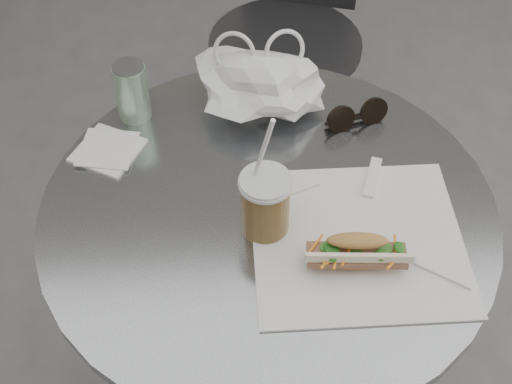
{
  "coord_description": "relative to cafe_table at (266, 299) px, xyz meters",
  "views": [
    {
      "loc": [
        -0.07,
        -0.56,
        1.63
      ],
      "look_at": [
        -0.02,
        0.19,
        0.79
      ],
      "focal_mm": 50.0,
      "sensor_mm": 36.0,
      "label": 1
    }
  ],
  "objects": [
    {
      "name": "sandwich_paper",
      "position": [
        0.14,
        -0.08,
        0.28
      ],
      "size": [
        0.34,
        0.32,
        0.0
      ],
      "primitive_type": "cube",
      "rotation": [
        0.0,
        0.0,
        -0.01
      ],
      "color": "white",
      "rests_on": "cafe_table"
    },
    {
      "name": "sunglasses",
      "position": [
        0.18,
        0.19,
        0.29
      ],
      "size": [
        0.12,
        0.06,
        0.05
      ],
      "rotation": [
        0.0,
        0.0,
        0.27
      ],
      "color": "black",
      "rests_on": "cafe_table"
    },
    {
      "name": "napkin_stack",
      "position": [
        -0.27,
        0.15,
        0.28
      ],
      "size": [
        0.14,
        0.14,
        0.01
      ],
      "color": "white",
      "rests_on": "cafe_table"
    },
    {
      "name": "plastic_bag",
      "position": [
        0.0,
        0.25,
        0.33
      ],
      "size": [
        0.22,
        0.17,
        0.11
      ],
      "primitive_type": null,
      "rotation": [
        0.0,
        0.0,
        0.01
      ],
      "color": "silver",
      "rests_on": "cafe_table"
    },
    {
      "name": "drink_can",
      "position": [
        -0.23,
        0.24,
        0.33
      ],
      "size": [
        0.06,
        0.06,
        0.11
      ],
      "color": "#5C9E5F",
      "rests_on": "cafe_table"
    },
    {
      "name": "cafe_table",
      "position": [
        0.0,
        0.0,
        0.0
      ],
      "size": [
        0.76,
        0.76,
        0.74
      ],
      "color": "slate",
      "rests_on": "ground"
    },
    {
      "name": "banh_mi",
      "position": [
        0.12,
        -0.13,
        0.31
      ],
      "size": [
        0.19,
        0.09,
        0.06
      ],
      "rotation": [
        0.0,
        0.0,
        -0.08
      ],
      "color": "#C08749",
      "rests_on": "sandwich_paper"
    },
    {
      "name": "iced_coffee",
      "position": [
        -0.01,
        -0.04,
        0.33
      ],
      "size": [
        0.08,
        0.08,
        0.24
      ],
      "color": "brown",
      "rests_on": "cafe_table"
    },
    {
      "name": "chair_far",
      "position": [
        0.12,
        0.83,
        -0.12
      ],
      "size": [
        0.42,
        0.45,
        0.77
      ],
      "rotation": [
        0.0,
        0.0,
        2.85
      ],
      "color": "#303032",
      "rests_on": "ground"
    }
  ]
}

